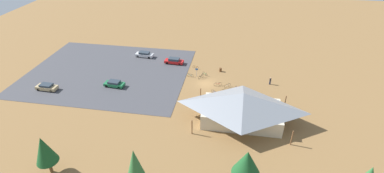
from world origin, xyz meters
TOP-DOWN VIEW (x-y plane):
  - ground at (0.00, 0.00)m, footprint 160.00×160.00m
  - parking_lot_asphalt at (23.67, -1.73)m, footprint 37.28×29.81m
  - bike_pavilion at (-7.86, 11.78)m, footprint 16.84×10.76m
  - trash_bin at (-2.62, -6.30)m, footprint 0.60×0.60m
  - lot_sign at (2.60, -2.89)m, footprint 0.56×0.08m
  - pine_west at (19.24, 28.79)m, footprint 3.07×3.07m
  - pine_east at (-8.60, 26.90)m, footprint 3.84×3.84m
  - pine_midwest at (5.77, 29.47)m, footprint 2.49×2.49m
  - bicycle_yellow_lone_west at (-4.31, 2.92)m, footprint 1.69×0.48m
  - bicycle_orange_edge_north at (3.49, -6.84)m, footprint 1.58×0.63m
  - bicycle_red_by_bin at (-2.62, 0.35)m, footprint 1.70×0.79m
  - bicycle_white_lone_east at (-4.71, 0.60)m, footprint 1.29×1.26m
  - bicycle_teal_back_row at (4.02, -2.59)m, footprint 1.61×0.61m
  - bicycle_green_mid_cluster at (0.84, -3.89)m, footprint 1.36×1.14m
  - bicycle_black_yard_left at (1.49, -2.35)m, footprint 1.08×1.46m
  - bicycle_blue_front_row at (-2.18, 3.78)m, footprint 1.29×1.26m
  - bicycle_silver_yard_center at (-8.70, 3.31)m, footprint 0.48×1.75m
  - bicycle_purple_near_porch at (-7.08, 1.05)m, footprint 1.71×0.48m
  - car_tan_mid_lot at (33.23, 8.13)m, footprint 4.53×1.97m
  - car_green_far_end at (19.56, 4.44)m, footprint 4.48×2.19m
  - car_red_back_corner at (9.16, -8.46)m, footprint 4.76×2.00m
  - car_silver_end_stall at (17.62, -10.91)m, footprint 4.80×2.16m
  - visitor_at_bikes at (-13.88, -2.18)m, footprint 0.36×0.36m
  - visitor_near_lot at (-7.18, 2.74)m, footprint 0.39×0.36m

SIDE VIEW (x-z plane):
  - ground at x=0.00m, z-range 0.00..0.00m
  - parking_lot_asphalt at x=23.67m, z-range 0.00..0.05m
  - bicycle_orange_edge_north at x=3.49m, z-range -0.06..0.76m
  - bicycle_green_mid_cluster at x=0.84m, z-range -0.05..0.75m
  - bicycle_silver_yard_center at x=-8.70m, z-range -0.06..0.79m
  - bicycle_purple_near_porch at x=-7.08m, z-range -0.05..0.80m
  - bicycle_yellow_lone_west at x=-4.31m, z-range -0.06..0.81m
  - bicycle_teal_back_row at x=4.02m, z-range -0.02..0.78m
  - bicycle_white_lone_east at x=-4.71m, z-range -0.04..0.82m
  - bicycle_black_yard_left at x=1.49m, z-range -0.05..0.84m
  - bicycle_blue_front_row at x=-2.18m, z-range -0.04..0.83m
  - bicycle_red_by_bin at x=-2.62m, z-range -0.06..0.86m
  - trash_bin at x=-2.62m, z-range 0.00..0.90m
  - car_green_far_end at x=19.56m, z-range 0.05..1.39m
  - car_tan_mid_lot at x=33.23m, z-range 0.05..1.43m
  - car_silver_end_stall at x=17.62m, z-range 0.05..1.45m
  - car_red_back_corner at x=9.16m, z-range 0.04..1.49m
  - visitor_near_lot at x=-7.18m, z-range 0.04..1.72m
  - visitor_at_bikes at x=-13.88m, z-range 0.04..1.77m
  - lot_sign at x=2.60m, z-range 0.31..2.51m
  - bike_pavilion at x=-7.86m, z-range 0.36..6.21m
  - pine_west at x=19.24m, z-range 1.09..7.72m
  - pine_midwest at x=5.77m, z-range 1.14..8.29m
  - pine_east at x=-8.60m, z-range 1.44..8.17m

